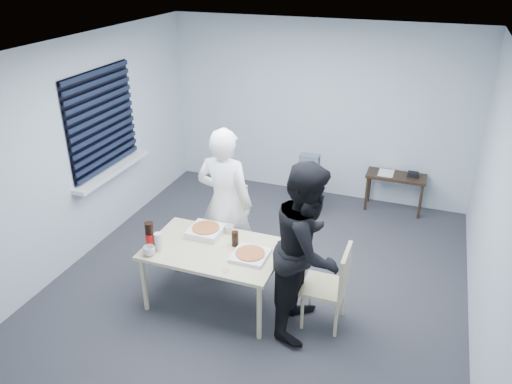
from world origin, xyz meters
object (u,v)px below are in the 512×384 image
at_px(person_black, 308,249).
at_px(mug_a, 149,251).
at_px(dining_table, 214,253).
at_px(mug_b, 229,229).
at_px(chair_right, 333,282).
at_px(side_table, 396,180).
at_px(soda_bottle, 150,237).
at_px(backpack, 309,168).
at_px(stool, 308,187).
at_px(chair_far, 228,214).
at_px(person_white, 225,203).

bearing_deg(person_black, mug_a, 102.03).
height_order(dining_table, mug_b, mug_b).
xyz_separation_m(chair_right, side_table, (0.32, 2.74, -0.04)).
height_order(person_black, mug_b, person_black).
distance_m(mug_a, mug_b, 0.89).
bearing_deg(chair_right, dining_table, -176.83).
height_order(side_table, soda_bottle, soda_bottle).
bearing_deg(mug_b, backpack, 79.08).
distance_m(stool, mug_b, 2.02).
xyz_separation_m(dining_table, soda_bottle, (-0.59, -0.24, 0.21)).
distance_m(dining_table, stool, 2.34).
bearing_deg(mug_b, dining_table, -95.88).
bearing_deg(chair_right, mug_b, 167.76).
xyz_separation_m(side_table, backpack, (-1.15, -0.53, 0.23)).
height_order(side_table, mug_b, mug_b).
xyz_separation_m(person_black, backpack, (-0.58, 2.29, -0.18)).
bearing_deg(dining_table, mug_b, 84.12).
xyz_separation_m(chair_far, person_white, (0.13, -0.39, 0.37)).
bearing_deg(mug_b, soda_bottle, -137.76).
relative_size(side_table, mug_a, 6.73).
relative_size(chair_right, mug_b, 8.90).
xyz_separation_m(chair_far, person_black, (1.25, -0.99, 0.37)).
bearing_deg(chair_right, person_black, -162.74).
relative_size(chair_far, person_black, 0.50).
distance_m(chair_right, mug_b, 1.25).
relative_size(mug_a, mug_b, 1.23).
bearing_deg(chair_far, stool, 62.88).
bearing_deg(person_white, mug_a, 65.33).
xyz_separation_m(person_white, person_black, (1.11, -0.61, 0.00)).
distance_m(chair_right, side_table, 2.76).
height_order(chair_far, soda_bottle, soda_bottle).
bearing_deg(soda_bottle, chair_far, 74.71).
bearing_deg(stool, mug_a, -110.15).
xyz_separation_m(side_table, mug_b, (-1.53, -2.48, 0.25)).
relative_size(person_white, person_black, 1.00).
bearing_deg(mug_a, mug_b, 48.69).
distance_m(chair_right, soda_bottle, 1.89).
bearing_deg(stool, person_black, -75.91).
bearing_deg(chair_right, backpack, 110.67).
height_order(dining_table, chair_right, chair_right).
bearing_deg(dining_table, soda_bottle, -158.07).
relative_size(backpack, mug_a, 3.09).
height_order(mug_b, soda_bottle, soda_bottle).
bearing_deg(person_black, chair_right, -72.74).
bearing_deg(mug_a, stool, 69.85).
bearing_deg(dining_table, mug_a, -148.55).
xyz_separation_m(person_white, stool, (0.54, 1.70, -0.48)).
relative_size(mug_b, soda_bottle, 0.32).
bearing_deg(dining_table, side_table, 60.98).
bearing_deg(side_table, person_black, -101.47).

